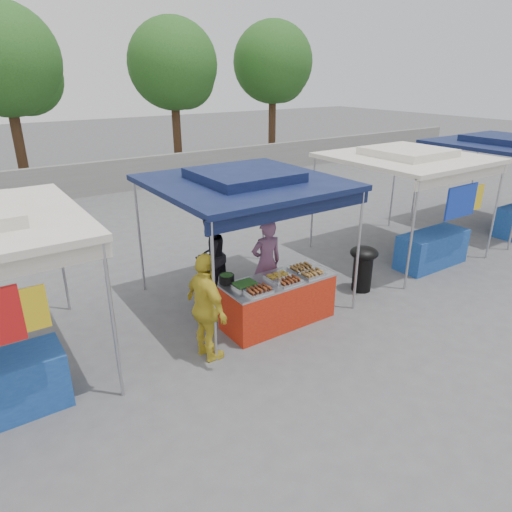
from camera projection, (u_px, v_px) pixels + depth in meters
ground_plane at (274, 319)px, 8.33m from camera, size 80.00×80.00×0.00m
back_wall at (95, 179)px, 16.54m from camera, size 40.00×0.25×1.20m
main_canopy at (244, 182)px, 8.18m from camera, size 3.20×3.20×2.57m
neighbor_stall_right at (418, 193)px, 10.51m from camera, size 3.20×3.20×2.57m
neighbor_stall_far at (511, 173)px, 12.59m from camera, size 3.20×3.20×2.57m
tree_1 at (9, 65)px, 15.48m from camera, size 3.77×3.76×6.46m
tree_2 at (176, 68)px, 18.96m from camera, size 3.71×3.68×6.33m
tree_3 at (275, 66)px, 21.90m from camera, size 3.79×3.78×6.50m
vendor_table at (278, 301)px, 8.09m from camera, size 2.00×0.80×0.85m
food_tray_fl at (259, 290)px, 7.44m from camera, size 0.42×0.30×0.07m
food_tray_fm at (289, 281)px, 7.76m from camera, size 0.42×0.30×0.07m
food_tray_fr at (313, 274)px, 8.05m from camera, size 0.42×0.30×0.07m
food_tray_bl at (245, 284)px, 7.65m from camera, size 0.42×0.30×0.07m
food_tray_bm at (278, 276)px, 7.98m from camera, size 0.42×0.30×0.07m
food_tray_br at (301, 268)px, 8.30m from camera, size 0.42×0.30×0.07m
cooking_pot at (227, 279)px, 7.75m from camera, size 0.26×0.26×0.15m
skewer_cup at (279, 283)px, 7.67m from camera, size 0.07×0.07×0.09m
wok_burner at (363, 265)px, 9.25m from camera, size 0.57×0.57×0.96m
crate_left at (242, 303)px, 8.57m from camera, size 0.53×0.37×0.32m
crate_right at (268, 298)px, 8.77m from camera, size 0.52×0.36×0.31m
crate_stacked at (268, 284)px, 8.66m from camera, size 0.49×0.35×0.30m
vendor_woman at (266, 263)px, 8.61m from camera, size 0.67×0.49×1.69m
helper_man at (211, 256)px, 9.06m from camera, size 0.95×0.85×1.61m
customer_person at (207, 308)px, 6.91m from camera, size 0.47×1.05×1.75m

